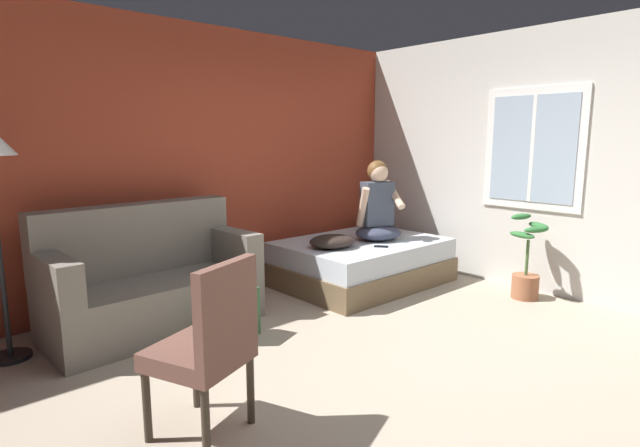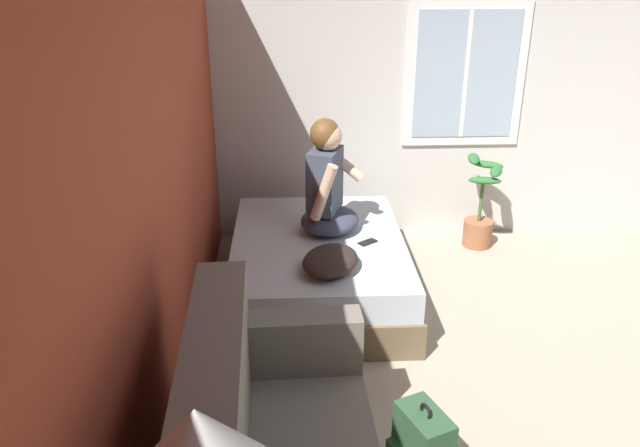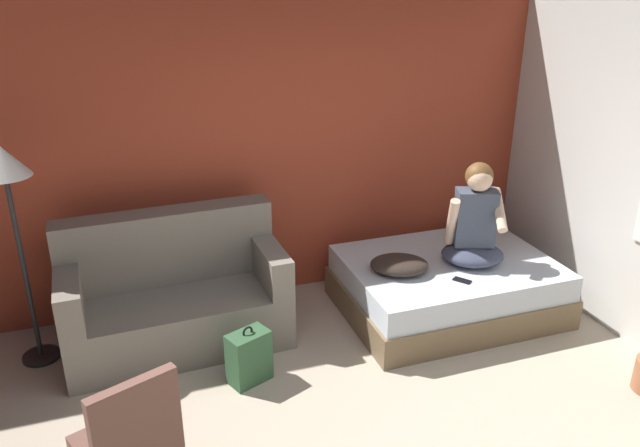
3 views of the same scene
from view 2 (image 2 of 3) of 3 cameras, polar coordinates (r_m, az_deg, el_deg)
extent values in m
plane|color=tan|center=(4.18, 26.21, -15.32)|extent=(40.00, 40.00, 0.00)
cube|color=#993823|center=(3.09, -16.64, 1.54)|extent=(10.19, 0.16, 2.70)
cube|color=silver|center=(5.89, 16.64, 11.78)|extent=(0.16, 6.57, 2.70)
cube|color=white|center=(5.66, 13.16, 13.09)|extent=(0.02, 1.04, 1.24)
cube|color=#9EB2C6|center=(5.64, 13.20, 13.06)|extent=(0.01, 0.88, 1.08)
cube|color=white|center=(5.64, 13.20, 13.06)|extent=(0.01, 0.04, 1.08)
cube|color=brown|center=(4.84, -0.17, -5.15)|extent=(1.79, 1.32, 0.26)
cube|color=silver|center=(4.73, -0.18, -2.60)|extent=(1.74, 1.28, 0.22)
cube|color=slate|center=(2.61, -9.69, -17.94)|extent=(1.71, 0.30, 0.60)
cube|color=slate|center=(3.29, -3.27, -10.87)|extent=(0.21, 0.81, 0.32)
ellipsoid|color=#383D51|center=(4.80, 0.89, 0.31)|extent=(0.64, 0.59, 0.16)
cube|color=#3F4756|center=(4.70, 0.45, 3.95)|extent=(0.38, 0.30, 0.48)
cylinder|color=#DBB293|center=(4.51, 0.34, 2.84)|extent=(0.15, 0.23, 0.44)
cylinder|color=#DBB293|center=(4.80, 1.95, 5.64)|extent=(0.20, 0.38, 0.29)
sphere|color=#DBB293|center=(4.59, 0.70, 7.99)|extent=(0.21, 0.21, 0.21)
ellipsoid|color=brown|center=(4.59, 0.46, 8.19)|extent=(0.29, 0.28, 0.23)
cube|color=#2D5133|center=(3.33, 9.36, -19.42)|extent=(0.35, 0.28, 0.40)
torus|color=black|center=(3.19, 9.62, -16.59)|extent=(0.09, 0.05, 0.09)
ellipsoid|color=#2D231E|center=(4.20, 0.96, -3.41)|extent=(0.58, 0.52, 0.14)
cube|color=black|center=(4.63, 4.39, -1.72)|extent=(0.14, 0.16, 0.01)
cylinder|color=#995B3D|center=(5.82, 14.21, -0.84)|extent=(0.26, 0.26, 0.24)
cylinder|color=#426033|center=(5.71, 14.50, 1.90)|extent=(0.03, 0.03, 0.36)
ellipsoid|color=#2D6B33|center=(5.53, 14.84, 3.82)|extent=(0.15, 0.29, 0.06)
ellipsoid|color=#2D6B33|center=(5.70, 15.06, 5.23)|extent=(0.22, 0.29, 0.06)
ellipsoid|color=#2D6B33|center=(5.57, 13.87, 5.79)|extent=(0.29, 0.15, 0.06)
ellipsoid|color=#2D6B33|center=(5.60, 15.81, 4.61)|extent=(0.30, 0.21, 0.06)
camera|label=1|loc=(3.99, 78.55, -8.52)|focal=28.00mm
camera|label=3|loc=(4.69, 70.39, 13.13)|focal=35.00mm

